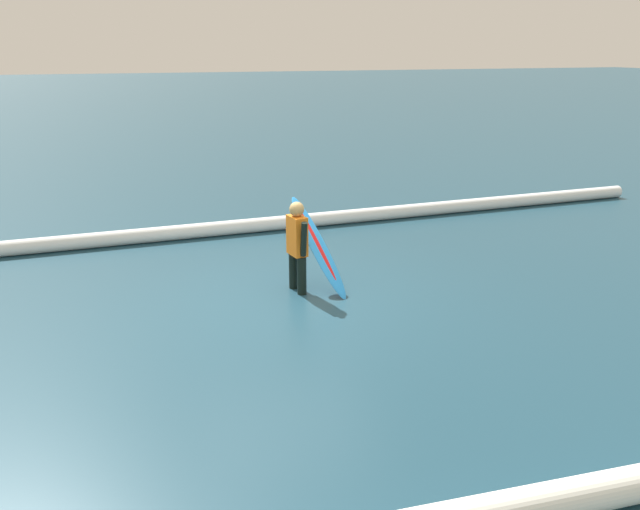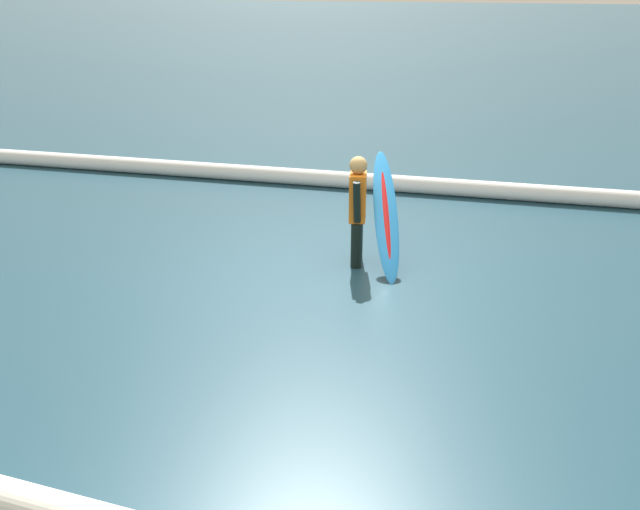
{
  "view_description": "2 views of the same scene",
  "coord_description": "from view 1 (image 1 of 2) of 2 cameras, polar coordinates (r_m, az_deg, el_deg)",
  "views": [
    {
      "loc": [
        2.26,
        8.28,
        3.53
      ],
      "look_at": [
        -0.12,
        1.22,
        1.03
      ],
      "focal_mm": 35.04,
      "sensor_mm": 36.0,
      "label": 1
    },
    {
      "loc": [
        -2.03,
        8.11,
        3.46
      ],
      "look_at": [
        -0.26,
        1.65,
        0.81
      ],
      "focal_mm": 40.28,
      "sensor_mm": 36.0,
      "label": 2
    }
  ],
  "objects": [
    {
      "name": "ground_plane",
      "position": [
        9.28,
        -3.1,
        -3.87
      ],
      "size": [
        170.58,
        170.58,
        0.0
      ],
      "primitive_type": "plane",
      "color": "#1C4051"
    },
    {
      "name": "surfer",
      "position": [
        9.25,
        -2.1,
        1.13
      ],
      "size": [
        0.26,
        0.58,
        1.39
      ],
      "rotation": [
        0.0,
        0.0,
        1.74
      ],
      "color": "black",
      "rests_on": "ground_plane"
    },
    {
      "name": "surfboard",
      "position": [
        9.44,
        -0.16,
        0.78
      ],
      "size": [
        0.71,
        1.36,
        1.33
      ],
      "color": "#268CE5",
      "rests_on": "ground_plane"
    },
    {
      "name": "wave_crest_foreground",
      "position": [
        12.34,
        -10.2,
        2.29
      ],
      "size": [
        20.21,
        0.62,
        0.28
      ],
      "primitive_type": "cylinder",
      "rotation": [
        0.0,
        1.57,
        0.02
      ],
      "color": "white",
      "rests_on": "ground_plane"
    },
    {
      "name": "wave_crest_midground",
      "position": [
        5.5,
        19.37,
        -20.63
      ],
      "size": [
        25.43,
        1.97,
        0.3
      ],
      "primitive_type": "cylinder",
      "rotation": [
        0.0,
        1.57,
        -0.07
      ],
      "color": "white",
      "rests_on": "ground_plane"
    }
  ]
}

